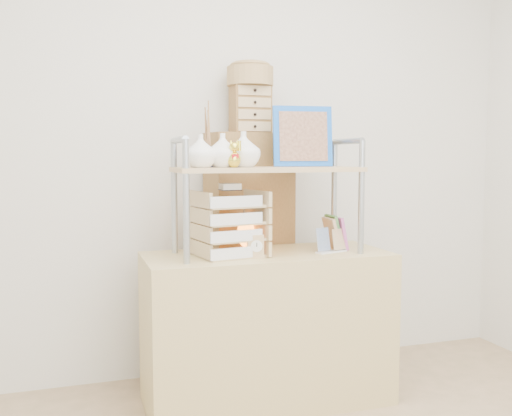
{
  "coord_description": "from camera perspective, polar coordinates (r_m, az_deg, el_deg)",
  "views": [
    {
      "loc": [
        -0.91,
        -1.41,
        1.23
      ],
      "look_at": [
        -0.06,
        1.2,
        0.97
      ],
      "focal_mm": 40.0,
      "sensor_mm": 36.0,
      "label": 1
    }
  ],
  "objects": [
    {
      "name": "woven_basket",
      "position": [
        3.13,
        -0.59,
        13.01
      ],
      "size": [
        0.25,
        0.25,
        0.1
      ],
      "primitive_type": "cylinder",
      "color": "#976F44",
      "rests_on": "drawer_chest"
    },
    {
      "name": "salt_lamp",
      "position": [
        2.83,
        -0.83,
        -2.57
      ],
      "size": [
        0.12,
        0.11,
        0.18
      ],
      "color": "brown",
      "rests_on": "desk"
    },
    {
      "name": "desk_clock",
      "position": [
        2.66,
        -0.05,
        -3.88
      ],
      "size": [
        0.08,
        0.05,
        0.11
      ],
      "color": "tan",
      "rests_on": "desk"
    },
    {
      "name": "room_shell",
      "position": [
        2.07,
        8.96,
        18.23
      ],
      "size": [
        3.42,
        3.41,
        2.61
      ],
      "color": "silver",
      "rests_on": "ground"
    },
    {
      "name": "drawer_chest",
      "position": [
        3.11,
        -0.57,
        9.82
      ],
      "size": [
        0.2,
        0.16,
        0.25
      ],
      "color": "brown",
      "rests_on": "cabinet"
    },
    {
      "name": "postcard_stand",
      "position": [
        2.85,
        7.51,
        -3.7
      ],
      "size": [
        0.18,
        0.1,
        0.12
      ],
      "color": "white",
      "rests_on": "desk"
    },
    {
      "name": "desk",
      "position": [
        2.89,
        1.14,
        -11.89
      ],
      "size": [
        1.2,
        0.5,
        0.75
      ],
      "primitive_type": "cube",
      "color": "tan",
      "rests_on": "ground"
    },
    {
      "name": "cabinet",
      "position": [
        3.17,
        -0.68,
        -4.78
      ],
      "size": [
        0.48,
        0.29,
        1.35
      ],
      "primitive_type": "cube",
      "rotation": [
        0.0,
        0.0,
        0.12
      ],
      "color": "brown",
      "rests_on": "ground"
    },
    {
      "name": "letter_tray",
      "position": [
        2.71,
        -2.62,
        -1.93
      ],
      "size": [
        0.33,
        0.31,
        0.35
      ],
      "color": "tan",
      "rests_on": "desk"
    },
    {
      "name": "hutch",
      "position": [
        2.75,
        -0.39,
        4.65
      ],
      "size": [
        0.9,
        0.34,
        0.73
      ],
      "color": "#9AA1A8",
      "rests_on": "desk"
    }
  ]
}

